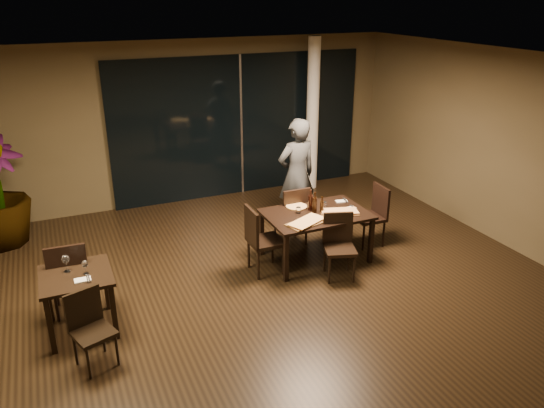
{
  "coord_description": "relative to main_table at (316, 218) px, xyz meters",
  "views": [
    {
      "loc": [
        -2.45,
        -5.51,
        3.79
      ],
      "look_at": [
        0.25,
        0.7,
        1.05
      ],
      "focal_mm": 35.0,
      "sensor_mm": 36.0,
      "label": 1
    }
  ],
  "objects": [
    {
      "name": "wine_glass_b",
      "position": [
        -3.28,
        -0.53,
        0.15
      ],
      "size": [
        0.07,
        0.07,
        0.16
      ],
      "primitive_type": null,
      "color": "white",
      "rests_on": "side_table"
    },
    {
      "name": "diner",
      "position": [
        0.23,
        1.13,
        0.28
      ],
      "size": [
        0.69,
        0.49,
        1.9
      ],
      "primitive_type": "imported",
      "rotation": [
        0.0,
        0.0,
        3.24
      ],
      "color": "#2C2F31",
      "rests_on": "ground"
    },
    {
      "name": "oblong_pizza_right",
      "position": [
        0.31,
        -0.14,
        0.1
      ],
      "size": [
        0.56,
        0.37,
        0.02
      ],
      "primitive_type": null,
      "rotation": [
        0.0,
        0.0,
        -0.29
      ],
      "color": "maroon",
      "rests_on": "pizza_board_right"
    },
    {
      "name": "side_table",
      "position": [
        -3.4,
        -0.5,
        -0.05
      ],
      "size": [
        0.8,
        0.8,
        0.75
      ],
      "color": "black",
      "rests_on": "ground"
    },
    {
      "name": "chair_side_near",
      "position": [
        -3.34,
        -1.17,
        -0.2
      ],
      "size": [
        0.5,
        0.5,
        0.85
      ],
      "rotation": [
        0.0,
        0.0,
        0.34
      ],
      "color": "black",
      "rests_on": "ground"
    },
    {
      "name": "main_table",
      "position": [
        0.0,
        0.0,
        0.0
      ],
      "size": [
        1.5,
        1.0,
        0.75
      ],
      "color": "black",
      "rests_on": "ground"
    },
    {
      "name": "wall_right",
      "position": [
        3.05,
        -0.8,
        0.82
      ],
      "size": [
        0.1,
        8.0,
        3.0
      ],
      "primitive_type": "cube",
      "color": "#473C26",
      "rests_on": "ground"
    },
    {
      "name": "ground",
      "position": [
        -1.0,
        -0.8,
        -0.68
      ],
      "size": [
        8.0,
        8.0,
        0.0
      ],
      "primitive_type": "plane",
      "color": "black",
      "rests_on": "ground"
    },
    {
      "name": "side_napkin",
      "position": [
        -3.34,
        -0.68,
        0.08
      ],
      "size": [
        0.18,
        0.11,
        0.01
      ],
      "primitive_type": "cube",
      "rotation": [
        0.0,
        0.0,
        -0.0
      ],
      "color": "white",
      "rests_on": "side_table"
    },
    {
      "name": "bottle_b",
      "position": [
        0.08,
        -0.01,
        0.2
      ],
      "size": [
        0.05,
        0.05,
        0.25
      ],
      "primitive_type": null,
      "color": "black",
      "rests_on": "main_table"
    },
    {
      "name": "tumbler_right",
      "position": [
        0.19,
        0.13,
        0.12
      ],
      "size": [
        0.08,
        0.08,
        0.1
      ],
      "primitive_type": "cylinder",
      "color": "white",
      "rests_on": "main_table"
    },
    {
      "name": "round_pizza",
      "position": [
        -0.17,
        0.32,
        0.08
      ],
      "size": [
        0.31,
        0.31,
        0.01
      ],
      "primitive_type": "cylinder",
      "color": "#BF4315",
      "rests_on": "main_table"
    },
    {
      "name": "chair_main_near",
      "position": [
        0.07,
        -0.55,
        -0.17
      ],
      "size": [
        0.53,
        0.53,
        0.91
      ],
      "rotation": [
        0.0,
        0.0,
        -0.31
      ],
      "color": "black",
      "rests_on": "ground"
    },
    {
      "name": "napkin_near",
      "position": [
        0.53,
        -0.06,
        0.08
      ],
      "size": [
        0.18,
        0.1,
        0.01
      ],
      "primitive_type": "cube",
      "rotation": [
        0.0,
        0.0,
        -0.01
      ],
      "color": "white",
      "rests_on": "main_table"
    },
    {
      "name": "chair_main_right",
      "position": [
        1.09,
        0.12,
        -0.14
      ],
      "size": [
        0.46,
        0.46,
        0.96
      ],
      "rotation": [
        0.0,
        0.0,
        -1.61
      ],
      "color": "black",
      "rests_on": "ground"
    },
    {
      "name": "chair_side_far",
      "position": [
        -3.47,
        -0.12,
        -0.11
      ],
      "size": [
        0.49,
        0.49,
        1.01
      ],
      "rotation": [
        0.0,
        0.0,
        3.09
      ],
      "color": "black",
      "rests_on": "ground"
    },
    {
      "name": "napkin_far",
      "position": [
        0.57,
        0.24,
        0.08
      ],
      "size": [
        0.2,
        0.13,
        0.01
      ],
      "primitive_type": "cube",
      "rotation": [
        0.0,
        0.0,
        -0.19
      ],
      "color": "silver",
      "rests_on": "main_table"
    },
    {
      "name": "bottle_a",
      "position": [
        -0.01,
        0.04,
        0.23
      ],
      "size": [
        0.07,
        0.07,
        0.31
      ],
      "primitive_type": null,
      "color": "black",
      "rests_on": "main_table"
    },
    {
      "name": "bottle_c",
      "position": [
        -0.03,
        0.14,
        0.23
      ],
      "size": [
        0.07,
        0.07,
        0.31
      ],
      "primitive_type": null,
      "color": "black",
      "rests_on": "main_table"
    },
    {
      "name": "tumbler_left",
      "position": [
        -0.24,
        0.11,
        0.12
      ],
      "size": [
        0.07,
        0.07,
        0.09
      ],
      "primitive_type": "cylinder",
      "color": "white",
      "rests_on": "main_table"
    },
    {
      "name": "pizza_board_left",
      "position": [
        -0.3,
        -0.28,
        0.08
      ],
      "size": [
        0.65,
        0.45,
        0.01
      ],
      "primitive_type": "cube",
      "rotation": [
        0.0,
        0.0,
        0.27
      ],
      "color": "#4A3217",
      "rests_on": "main_table"
    },
    {
      "name": "wine_glass_a",
      "position": [
        -3.48,
        -0.39,
        0.17
      ],
      "size": [
        0.09,
        0.09,
        0.2
      ],
      "primitive_type": null,
      "color": "white",
      "rests_on": "side_table"
    },
    {
      "name": "chair_main_left",
      "position": [
        -0.92,
        -0.06,
        -0.12
      ],
      "size": [
        0.47,
        0.47,
        1.0
      ],
      "rotation": [
        0.0,
        0.0,
        1.57
      ],
      "color": "black",
      "rests_on": "ground"
    },
    {
      "name": "window_panel",
      "position": [
        0.0,
        3.16,
        0.67
      ],
      "size": [
        5.0,
        0.06,
        2.7
      ],
      "primitive_type": "cube",
      "color": "black",
      "rests_on": "ground"
    },
    {
      "name": "chair_main_far",
      "position": [
        -0.1,
        0.56,
        -0.13
      ],
      "size": [
        0.46,
        0.46,
        0.98
      ],
      "rotation": [
        0.0,
        0.0,
        3.15
      ],
      "color": "black",
      "rests_on": "ground"
    },
    {
      "name": "oblong_pizza_left",
      "position": [
        -0.3,
        -0.28,
        0.1
      ],
      "size": [
        0.6,
        0.46,
        0.02
      ],
      "primitive_type": null,
      "rotation": [
        0.0,
        0.0,
        0.45
      ],
      "color": "maroon",
      "rests_on": "pizza_board_left"
    },
    {
      "name": "wall_back",
      "position": [
        -1.0,
        3.25,
        0.82
      ],
      "size": [
        8.0,
        0.1,
        3.0
      ],
      "primitive_type": "cube",
      "color": "#473C26",
      "rests_on": "ground"
    },
    {
      "name": "pizza_board_right",
      "position": [
        0.31,
        -0.14,
        0.08
      ],
      "size": [
        0.61,
        0.45,
        0.01
      ],
      "primitive_type": "cube",
      "rotation": [
        0.0,
        0.0,
        -0.35
      ],
      "color": "#4E3119",
      "rests_on": "main_table"
    },
    {
      "name": "column",
      "position": [
        1.4,
        2.85,
        0.82
      ],
      "size": [
        0.24,
        0.24,
        3.0
      ],
      "primitive_type": "cylinder",
      "color": "white",
      "rests_on": "ground"
    },
    {
      "name": "ceiling",
      "position": [
        -1.0,
        -0.8,
        2.34
      ],
      "size": [
        8.0,
        8.0,
        0.04
      ],
      "primitive_type": "cube",
      "color": "silver",
      "rests_on": "wall_back"
    }
  ]
}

